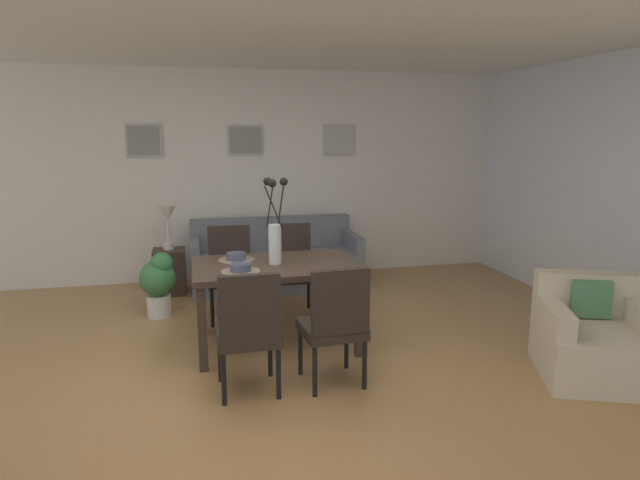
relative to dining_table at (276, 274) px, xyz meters
The scene contains 21 objects.
ground_plane 1.08m from the dining_table, 109.96° to the right, with size 9.00×9.00×0.00m, color #A87A47.
back_wall_panel 2.54m from the dining_table, 96.92° to the left, with size 9.00×0.10×2.60m, color silver.
ceiling_panel 2.05m from the dining_table, 125.55° to the right, with size 9.00×7.20×0.08m, color white.
dining_table is the anchor object (origin of this frame).
dining_chair_near_left 0.95m from the dining_table, 110.43° to the right, with size 0.45×0.45×0.92m.
dining_chair_near_right 0.92m from the dining_table, 111.57° to the left, with size 0.46×0.46×0.92m.
dining_chair_far_left 0.95m from the dining_table, 71.22° to the right, with size 0.47×0.47×0.92m.
dining_chair_far_right 0.90m from the dining_table, 70.78° to the left, with size 0.47×0.47×0.92m.
centerpiece_vase 0.37m from the dining_table, 55.35° to the left, with size 0.21×0.23×0.73m.
placemat_near_left 0.39m from the dining_table, 146.80° to the right, with size 0.32×0.32×0.01m, color #7F705B.
bowl_near_left 0.40m from the dining_table, 146.80° to the right, with size 0.17×0.17×0.07m.
placemat_near_right 0.39m from the dining_table, 146.80° to the left, with size 0.32×0.32×0.01m, color #7F705B.
bowl_near_right 0.40m from the dining_table, 146.80° to the left, with size 0.17×0.17×0.07m.
sofa 1.94m from the dining_table, 81.70° to the left, with size 1.99×0.84×0.80m.
side_table 2.11m from the dining_table, 117.64° to the left, with size 0.36×0.36×0.52m, color #33261E.
table_lamp 2.09m from the dining_table, 117.64° to the left, with size 0.22×0.22×0.51m.
armchair 2.59m from the dining_table, 26.83° to the right, with size 1.04×1.04×0.75m.
framed_picture_left 2.87m from the dining_table, 116.90° to the left, with size 0.41×0.03×0.39m.
framed_picture_center 2.61m from the dining_table, 90.00° to the left, with size 0.44×0.03×0.37m.
framed_picture_right 2.87m from the dining_table, 63.10° to the left, with size 0.40×0.03×0.39m.
potted_plant 1.49m from the dining_table, 135.32° to the left, with size 0.36×0.36×0.67m.
Camera 1 is at (-0.37, -3.74, 1.87)m, focal length 30.87 mm.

